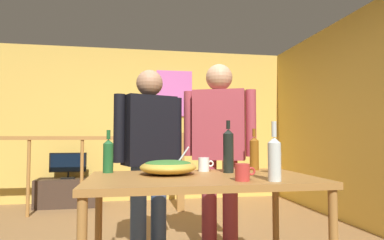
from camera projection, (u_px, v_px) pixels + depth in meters
The scene contains 17 objects.
back_wall at pixel (144, 124), 5.47m from camera, with size 4.86×0.10×2.51m, color gold.
side_wall_right at pixel (346, 119), 4.03m from camera, with size 0.10×4.05×2.51m, color gold.
framed_picture at pixel (174, 93), 5.52m from camera, with size 0.60×0.03×0.77m, color #C55BAB.
stair_railing at pixel (119, 163), 4.46m from camera, with size 2.76×0.10×1.10m.
tv_console at pixel (68, 192), 4.87m from camera, with size 0.90×0.40×0.41m, color #38281E.
flat_screen_tv at pixel (68, 163), 4.87m from camera, with size 0.52×0.12×0.39m.
serving_table at pixel (201, 188), 2.06m from camera, with size 1.41×0.83×0.79m.
salad_bowl at pixel (168, 166), 2.16m from camera, with size 0.37×0.37×0.19m.
wine_glass at pixel (275, 155), 2.22m from camera, with size 0.08×0.08×0.18m.
wine_bottle_dark at pixel (228, 150), 2.28m from camera, with size 0.07×0.07×0.36m.
wine_bottle_amber at pixel (254, 153), 2.46m from camera, with size 0.07×0.07×0.31m.
wine_bottle_green at pixel (108, 155), 2.27m from camera, with size 0.07×0.07×0.30m.
wine_bottle_clear at pixel (274, 158), 1.83m from camera, with size 0.07×0.07×0.34m.
mug_white at pixel (204, 164), 2.36m from camera, with size 0.11×0.08×0.10m.
mug_red at pixel (243, 172), 1.84m from camera, with size 0.12×0.08×0.10m.
person_standing_left at pixel (149, 148), 2.70m from camera, with size 0.57×0.36×1.60m.
person_standing_right at pixel (219, 141), 2.81m from camera, with size 0.59×0.37×1.67m.
Camera 1 is at (-0.15, -2.82, 1.03)m, focal length 30.51 mm.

